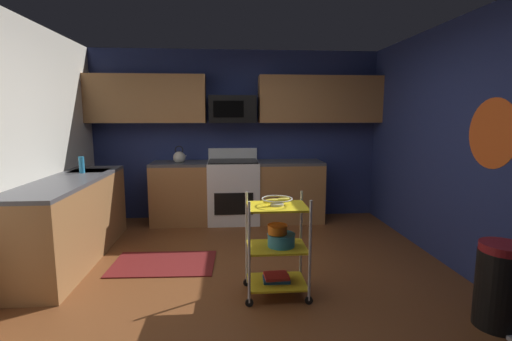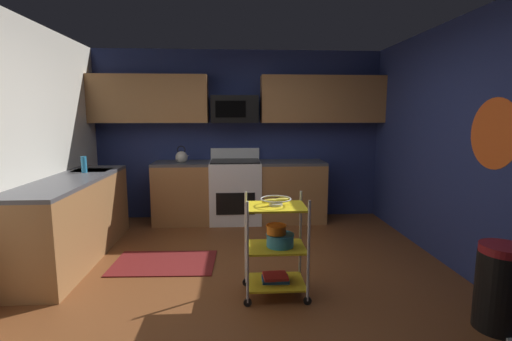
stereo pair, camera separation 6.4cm
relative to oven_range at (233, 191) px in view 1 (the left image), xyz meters
name	(u,v)px [view 1 (the left image)]	position (x,y,z in m)	size (l,w,h in m)	color
floor	(245,283)	(0.07, -2.10, -0.50)	(4.40, 4.80, 0.04)	brown
wall_back	(237,135)	(0.07, 0.33, 0.82)	(4.52, 0.06, 2.60)	navy
wall_right	(472,147)	(2.30, -2.10, 0.82)	(0.06, 4.80, 2.60)	navy
wall_flower_decal	(492,133)	(2.27, -2.41, 0.97)	(0.63, 0.63, 0.00)	#E5591E
counter_run	(173,202)	(-0.81, -0.64, -0.01)	(3.48, 2.76, 0.92)	#9E6B3D
oven_range	(233,191)	(0.00, 0.00, 0.00)	(0.76, 0.65, 1.10)	white
upper_cabinets	(238,99)	(0.09, 0.13, 1.37)	(4.40, 0.33, 0.70)	#9E6B3D
microwave	(232,109)	(0.00, 0.10, 1.22)	(0.70, 0.39, 0.40)	black
rolling_cart	(277,247)	(0.34, -2.40, -0.03)	(0.58, 0.41, 0.91)	silver
fruit_bowl	(277,200)	(0.34, -2.40, 0.40)	(0.27, 0.27, 0.07)	silver
mixing_bowl_large	(281,239)	(0.38, -2.40, 0.04)	(0.25, 0.25, 0.11)	#338CBF
mixing_bowl_small	(277,229)	(0.35, -2.41, 0.14)	(0.18, 0.18, 0.08)	orange
book_stack	(276,278)	(0.34, -2.40, -0.32)	(0.24, 0.20, 0.06)	#1E4C8C
kettle	(179,157)	(-0.80, 0.00, 0.52)	(0.21, 0.18, 0.26)	beige
dish_soap_bottle	(82,165)	(-1.83, -0.97, 0.54)	(0.06, 0.06, 0.20)	#2D8CBF
trash_can	(500,286)	(1.97, -3.04, -0.15)	(0.34, 0.42, 0.66)	black
floor_rug	(164,263)	(-0.79, -1.61, -0.47)	(1.10, 0.70, 0.01)	maroon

